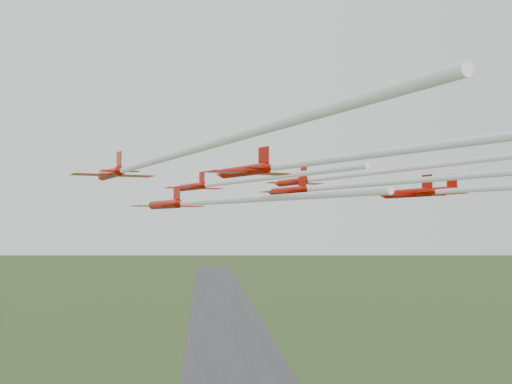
{
  "coord_description": "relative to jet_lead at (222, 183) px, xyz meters",
  "views": [
    {
      "loc": [
        -12.06,
        -85.92,
        51.1
      ],
      "look_at": [
        -4.89,
        0.89,
        55.26
      ],
      "focal_mm": 45.0,
      "sensor_mm": 36.0,
      "label": 1
    }
  ],
  "objects": [
    {
      "name": "runway",
      "position": [
        9.3,
        192.78,
        -56.8
      ],
      "size": [
        38.0,
        900.0,
        0.04
      ],
      "primitive_type": "cube",
      "color": "#313133",
      "rests_on": "ground"
    },
    {
      "name": "jet_row3_right",
      "position": [
        34.36,
        -11.51,
        -1.21
      ],
      "size": [
        20.76,
        45.83,
        2.88
      ],
      "rotation": [
        0.0,
        0.0,
        0.38
      ],
      "color": "#B20B00"
    },
    {
      "name": "jet_row4_left",
      "position": [
        8.49,
        -44.97,
        -0.71
      ],
      "size": [
        29.42,
        54.53,
        2.54
      ],
      "rotation": [
        0.0,
        0.0,
        0.48
      ],
      "color": "#B20B00"
    },
    {
      "name": "jet_row3_left",
      "position": [
        -7.65,
        -33.9,
        -0.18
      ],
      "size": [
        24.59,
        57.76,
        2.71
      ],
      "rotation": [
        0.0,
        0.0,
        0.37
      ],
      "color": "#B20B00"
    },
    {
      "name": "jet_row2_left",
      "position": [
        -3.22,
        -13.09,
        -3.21
      ],
      "size": [
        24.78,
        48.44,
        2.97
      ],
      "rotation": [
        0.0,
        0.0,
        0.44
      ],
      "color": "#B20B00"
    },
    {
      "name": "jet_row3_mid",
      "position": [
        15.67,
        -27.11,
        -1.6
      ],
      "size": [
        28.29,
        61.11,
        2.45
      ],
      "rotation": [
        0.0,
        0.0,
        0.41
      ],
      "color": "#B20B00"
    },
    {
      "name": "jet_row2_right",
      "position": [
        15.02,
        -9.59,
        0.35
      ],
      "size": [
        20.94,
        49.97,
        2.55
      ],
      "rotation": [
        0.0,
        0.0,
        0.36
      ],
      "color": "#B20B00"
    },
    {
      "name": "jet_lead",
      "position": [
        0.0,
        0.0,
        0.0
      ],
      "size": [
        22.83,
        46.45,
        2.74
      ],
      "rotation": [
        0.0,
        0.0,
        0.42
      ],
      "color": "#B20B00"
    }
  ]
}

